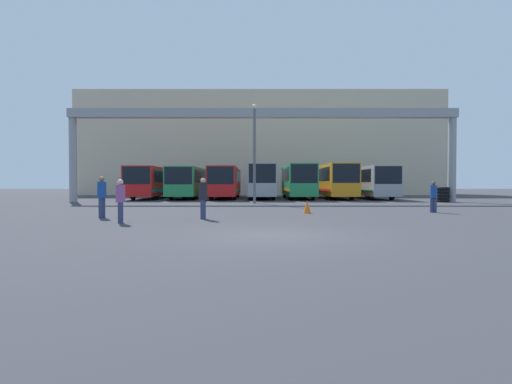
# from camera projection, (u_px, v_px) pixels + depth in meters

# --- Properties ---
(ground_plane) EXTENTS (200.00, 200.00, 0.00)m
(ground_plane) POSITION_uv_depth(u_px,v_px,m) (273.00, 235.00, 11.34)
(ground_plane) COLOR #38383D
(building_backdrop) EXTENTS (47.78, 12.00, 13.48)m
(building_backdrop) POSITION_uv_depth(u_px,v_px,m) (258.00, 147.00, 56.69)
(building_backdrop) COLOR beige
(building_backdrop) RESTS_ON ground
(overhead_gantry) EXTENTS (31.00, 0.80, 7.44)m
(overhead_gantry) POSITION_uv_depth(u_px,v_px,m) (261.00, 124.00, 31.87)
(overhead_gantry) COLOR gray
(overhead_gantry) RESTS_ON ground
(bus_slot_0) EXTENTS (2.59, 12.49, 3.01)m
(bus_slot_0) POSITION_uv_depth(u_px,v_px,m) (153.00, 181.00, 39.82)
(bus_slot_0) COLOR red
(bus_slot_0) RESTS_ON ground
(bus_slot_1) EXTENTS (2.59, 11.54, 2.98)m
(bus_slot_1) POSITION_uv_depth(u_px,v_px,m) (188.00, 181.00, 39.36)
(bus_slot_1) COLOR #268C4C
(bus_slot_1) RESTS_ON ground
(bus_slot_2) EXTENTS (2.49, 12.29, 3.01)m
(bus_slot_2) POSITION_uv_depth(u_px,v_px,m) (224.00, 181.00, 39.74)
(bus_slot_2) COLOR red
(bus_slot_2) RESTS_ON ground
(bus_slot_3) EXTENTS (2.52, 10.54, 3.25)m
(bus_slot_3) POSITION_uv_depth(u_px,v_px,m) (260.00, 180.00, 38.88)
(bus_slot_3) COLOR #999EA5
(bus_slot_3) RESTS_ON ground
(bus_slot_4) EXTENTS (2.50, 10.63, 3.22)m
(bus_slot_4) POSITION_uv_depth(u_px,v_px,m) (296.00, 180.00, 38.93)
(bus_slot_4) COLOR #268C4C
(bus_slot_4) RESTS_ON ground
(bus_slot_5) EXTENTS (2.54, 11.83, 3.26)m
(bus_slot_5) POSITION_uv_depth(u_px,v_px,m) (331.00, 180.00, 39.54)
(bus_slot_5) COLOR orange
(bus_slot_5) RESTS_ON ground
(bus_slot_6) EXTENTS (2.52, 10.56, 3.05)m
(bus_slot_6) POSITION_uv_depth(u_px,v_px,m) (369.00, 181.00, 38.93)
(bus_slot_6) COLOR #999EA5
(bus_slot_6) RESTS_ON ground
(pedestrian_far_center) EXTENTS (0.34, 0.34, 1.63)m
(pedestrian_far_center) POSITION_uv_depth(u_px,v_px,m) (119.00, 200.00, 14.78)
(pedestrian_far_center) COLOR navy
(pedestrian_far_center) RESTS_ON ground
(pedestrian_mid_right) EXTENTS (0.37, 0.37, 1.78)m
(pedestrian_mid_right) POSITION_uv_depth(u_px,v_px,m) (100.00, 196.00, 17.09)
(pedestrian_mid_right) COLOR navy
(pedestrian_mid_right) RESTS_ON ground
(pedestrian_near_center) EXTENTS (0.33, 0.33, 1.59)m
(pedestrian_near_center) POSITION_uv_depth(u_px,v_px,m) (432.00, 196.00, 20.32)
(pedestrian_near_center) COLOR navy
(pedestrian_near_center) RESTS_ON ground
(pedestrian_near_left) EXTENTS (0.35, 0.35, 1.70)m
(pedestrian_near_left) POSITION_uv_depth(u_px,v_px,m) (202.00, 197.00, 16.49)
(pedestrian_near_left) COLOR navy
(pedestrian_near_left) RESTS_ON ground
(traffic_cone) EXTENTS (0.40, 0.40, 0.63)m
(traffic_cone) POSITION_uv_depth(u_px,v_px,m) (306.00, 207.00, 19.72)
(traffic_cone) COLOR orange
(traffic_cone) RESTS_ON ground
(tire_stack) EXTENTS (1.04, 1.04, 1.20)m
(tire_stack) POSITION_uv_depth(u_px,v_px,m) (441.00, 195.00, 31.65)
(tire_stack) COLOR black
(tire_stack) RESTS_ON ground
(lamp_post) EXTENTS (0.36, 0.36, 7.37)m
(lamp_post) POSITION_uv_depth(u_px,v_px,m) (253.00, 149.00, 29.61)
(lamp_post) COLOR #595B60
(lamp_post) RESTS_ON ground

